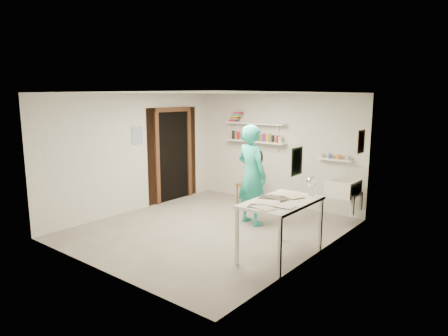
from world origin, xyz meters
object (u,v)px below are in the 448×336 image
Objects in this scene: wooden_chair at (248,185)px; desk_lamp at (312,182)px; belfast_sink at (343,188)px; wall_clock at (256,157)px; man at (252,175)px; work_table at (281,229)px.

desk_lamp is at bearing -15.48° from wooden_chair.
wall_clock reaches higher than belfast_sink.
belfast_sink is at bearing -131.28° from man.
belfast_sink is 0.33× the size of man.
desk_lamp is at bearing 172.80° from man.
man is (-1.35, -0.99, 0.22)m from belfast_sink.
work_table is (1.29, -1.25, -0.80)m from wall_clock.
desk_lamp is (1.45, -0.52, 0.16)m from man.
desk_lamp is at bearing -13.60° from wall_clock.
wooden_chair is at bearing 145.14° from wall_clock.
man reaches higher than work_table.
belfast_sink is 0.68× the size of wooden_chair.
belfast_sink is at bearing 41.49° from wall_clock.
wooden_chair is (-2.14, 0.03, -0.26)m from belfast_sink.
wall_clock is at bearing -28.36° from wooden_chair.
man reaches higher than desk_lamp.
belfast_sink is 3.73× the size of desk_lamp.
belfast_sink is at bearing 18.25° from wooden_chair.
man is 0.38m from wall_clock.
man reaches higher than belfast_sink.
belfast_sink is 1.56m from desk_lamp.
wall_clock is 0.26× the size of work_table.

